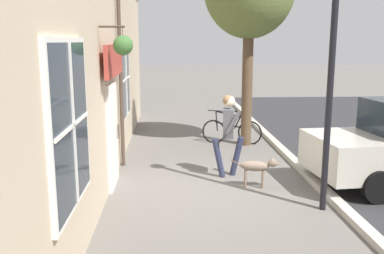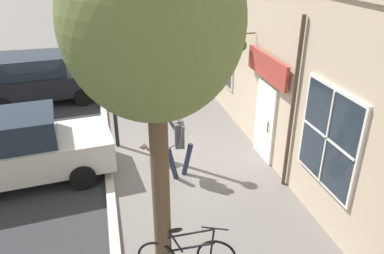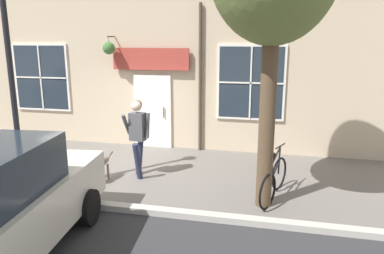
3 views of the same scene
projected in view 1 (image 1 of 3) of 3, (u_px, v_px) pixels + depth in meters
ground_plane at (219, 186)px, 8.74m from camera, size 90.00×90.00×0.00m
storefront_facade at (99, 73)px, 8.16m from camera, size 0.95×18.00×4.63m
pedestrian_walking at (228, 127)px, 9.21m from camera, size 0.73×0.59×1.80m
dog_on_leash at (257, 167)px, 8.63m from camera, size 0.98×0.35×0.64m
leaning_bicycle at (232, 131)px, 12.35m from camera, size 1.68×0.53×1.00m
street_lamp at (335, 9)px, 6.88m from camera, size 0.32×0.32×5.31m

